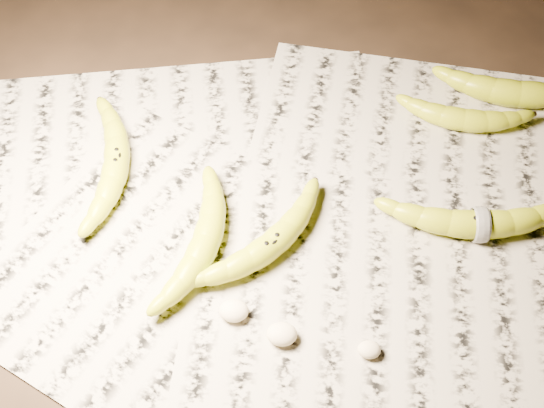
{
  "coord_description": "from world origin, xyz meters",
  "views": [
    {
      "loc": [
        0.02,
        -0.54,
        0.8
      ],
      "look_at": [
        -0.01,
        0.01,
        0.05
      ],
      "focal_mm": 50.0,
      "sensor_mm": 36.0,
      "label": 1
    }
  ],
  "objects_px": {
    "banana_left_a": "(116,161)",
    "banana_upper_b": "(464,118)",
    "banana_taped": "(480,223)",
    "banana_upper_a": "(519,92)",
    "banana_left_b": "(205,241)",
    "banana_center": "(271,244)"
  },
  "relations": [
    {
      "from": "banana_center",
      "to": "banana_upper_b",
      "type": "distance_m",
      "value": 0.34
    },
    {
      "from": "banana_center",
      "to": "banana_upper_a",
      "type": "xyz_separation_m",
      "value": [
        0.34,
        0.27,
        0.0
      ]
    },
    {
      "from": "banana_left_b",
      "to": "banana_upper_a",
      "type": "bearing_deg",
      "value": -44.63
    },
    {
      "from": "banana_left_b",
      "to": "banana_center",
      "type": "xyz_separation_m",
      "value": [
        0.08,
        0.0,
        -0.0
      ]
    },
    {
      "from": "banana_taped",
      "to": "banana_upper_a",
      "type": "relative_size",
      "value": 1.09
    },
    {
      "from": "banana_left_a",
      "to": "banana_upper_b",
      "type": "bearing_deg",
      "value": -82.19
    },
    {
      "from": "banana_left_a",
      "to": "banana_taped",
      "type": "xyz_separation_m",
      "value": [
        0.47,
        -0.08,
        0.0
      ]
    },
    {
      "from": "banana_left_b",
      "to": "banana_upper_b",
      "type": "distance_m",
      "value": 0.4
    },
    {
      "from": "banana_left_b",
      "to": "banana_upper_a",
      "type": "height_order",
      "value": "banana_upper_a"
    },
    {
      "from": "banana_left_b",
      "to": "banana_taped",
      "type": "bearing_deg",
      "value": -70.42
    },
    {
      "from": "banana_left_a",
      "to": "banana_taped",
      "type": "height_order",
      "value": "banana_taped"
    },
    {
      "from": "banana_taped",
      "to": "banana_upper_a",
      "type": "distance_m",
      "value": 0.24
    },
    {
      "from": "banana_center",
      "to": "banana_upper_b",
      "type": "bearing_deg",
      "value": -5.77
    },
    {
      "from": "banana_left_b",
      "to": "banana_upper_b",
      "type": "relative_size",
      "value": 1.19
    },
    {
      "from": "banana_left_a",
      "to": "banana_upper_a",
      "type": "relative_size",
      "value": 0.98
    },
    {
      "from": "banana_upper_a",
      "to": "banana_upper_b",
      "type": "height_order",
      "value": "banana_upper_a"
    },
    {
      "from": "banana_left_a",
      "to": "banana_left_b",
      "type": "xyz_separation_m",
      "value": [
        0.13,
        -0.12,
        0.0
      ]
    },
    {
      "from": "banana_left_a",
      "to": "banana_upper_b",
      "type": "height_order",
      "value": "banana_left_a"
    },
    {
      "from": "banana_center",
      "to": "banana_upper_b",
      "type": "xyz_separation_m",
      "value": [
        0.26,
        0.22,
        -0.0
      ]
    },
    {
      "from": "banana_upper_b",
      "to": "banana_taped",
      "type": "bearing_deg",
      "value": -81.85
    },
    {
      "from": "banana_upper_b",
      "to": "banana_upper_a",
      "type": "bearing_deg",
      "value": 39.34
    },
    {
      "from": "banana_left_a",
      "to": "banana_upper_a",
      "type": "bearing_deg",
      "value": -78.98
    }
  ]
}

